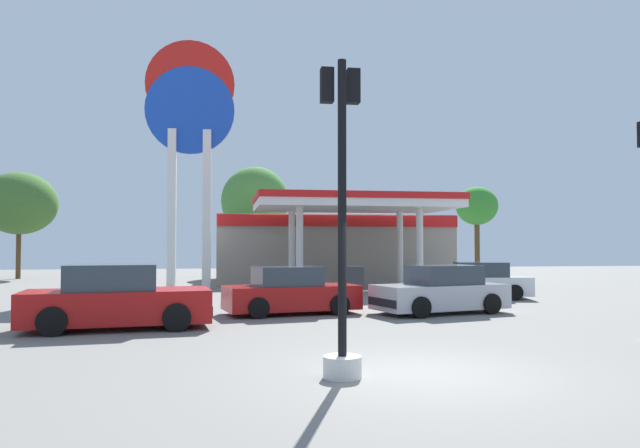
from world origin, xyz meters
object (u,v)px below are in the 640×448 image
(station_pole_sign, at_px, (190,130))
(tree_0, at_px, (19,203))
(tree_1, at_px, (255,201))
(car_1, at_px, (441,291))
(car_0, at_px, (478,282))
(car_3, at_px, (291,292))
(traffic_signal_1, at_px, (342,250))
(tree_2, at_px, (477,207))
(car_2, at_px, (117,299))

(station_pole_sign, relative_size, tree_0, 1.81)
(station_pole_sign, height_order, tree_1, station_pole_sign)
(car_1, bearing_deg, tree_0, 131.14)
(car_0, relative_size, car_3, 0.99)
(car_3, xyz_separation_m, tree_1, (0.03, 22.26, 4.42))
(car_3, relative_size, tree_1, 0.58)
(car_0, distance_m, tree_1, 20.27)
(car_3, bearing_deg, car_0, 27.46)
(car_0, bearing_deg, traffic_signal_1, -121.80)
(tree_0, bearing_deg, tree_2, 1.76)
(car_1, bearing_deg, car_0, 54.82)
(traffic_signal_1, bearing_deg, tree_0, 115.52)
(car_3, height_order, traffic_signal_1, traffic_signal_1)
(station_pole_sign, relative_size, car_2, 2.55)
(car_1, xyz_separation_m, car_3, (-4.63, 0.54, -0.02))
(car_2, bearing_deg, tree_1, 79.16)
(traffic_signal_1, distance_m, tree_2, 35.55)
(station_pole_sign, relative_size, tree_2, 1.92)
(tree_0, height_order, tree_2, tree_0)
(car_3, height_order, tree_2, tree_2)
(station_pole_sign, bearing_deg, tree_2, 29.84)
(car_1, bearing_deg, station_pole_sign, 125.28)
(station_pole_sign, distance_m, tree_2, 22.97)
(car_1, height_order, tree_0, tree_0)
(tree_1, bearing_deg, station_pole_sign, -108.78)
(car_1, xyz_separation_m, tree_0, (-19.38, 22.19, 4.05))
(traffic_signal_1, relative_size, tree_2, 0.81)
(car_2, distance_m, traffic_signal_1, 7.93)
(tree_0, height_order, tree_1, tree_1)
(car_2, xyz_separation_m, tree_0, (-10.03, 24.21, 3.98))
(car_3, distance_m, tree_2, 28.04)
(car_1, distance_m, tree_2, 26.15)
(car_3, bearing_deg, tree_1, 89.93)
(car_2, xyz_separation_m, tree_2, (20.78, 25.15, 4.14))
(car_0, height_order, tree_2, tree_2)
(car_3, relative_size, tree_2, 0.68)
(car_1, bearing_deg, car_2, -167.85)
(station_pole_sign, height_order, car_0, station_pole_sign)
(car_3, xyz_separation_m, tree_2, (16.06, 22.60, 4.22))
(tree_1, xyz_separation_m, tree_2, (16.03, 0.34, -0.20))
(car_1, bearing_deg, traffic_signal_1, -119.81)
(tree_0, bearing_deg, car_2, -67.49)
(car_2, height_order, car_3, car_2)
(car_0, bearing_deg, car_3, -152.54)
(traffic_signal_1, xyz_separation_m, tree_0, (-14.59, 30.56, 2.67))
(car_2, bearing_deg, car_3, 28.40)
(tree_1, bearing_deg, car_0, -66.53)
(station_pole_sign, xyz_separation_m, tree_0, (-11.04, 10.40, -3.02))
(traffic_signal_1, height_order, tree_2, tree_2)
(car_2, height_order, traffic_signal_1, traffic_signal_1)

